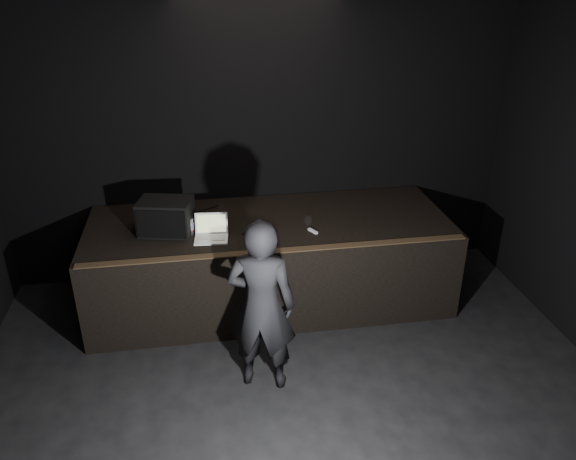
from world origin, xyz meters
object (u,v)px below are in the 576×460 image
(stage_riser, at_px, (270,261))
(stage_monitor, at_px, (166,217))
(person, at_px, (261,306))
(beer_can, at_px, (190,226))
(laptop, at_px, (211,232))

(stage_riser, distance_m, stage_monitor, 1.31)
(stage_riser, distance_m, person, 1.49)
(stage_riser, height_order, stage_monitor, stage_monitor)
(stage_riser, bearing_deg, person, -100.53)
(beer_can, bearing_deg, stage_riser, 11.28)
(stage_monitor, distance_m, person, 1.61)
(laptop, relative_size, person, 0.22)
(stage_riser, bearing_deg, laptop, -155.70)
(stage_monitor, distance_m, laptop, 0.52)
(stage_riser, distance_m, beer_can, 1.06)
(laptop, xyz_separation_m, beer_can, (-0.21, 0.12, 0.03))
(stage_monitor, height_order, person, person)
(stage_riser, relative_size, person, 2.36)
(laptop, height_order, person, person)
(person, bearing_deg, stage_riser, -84.93)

